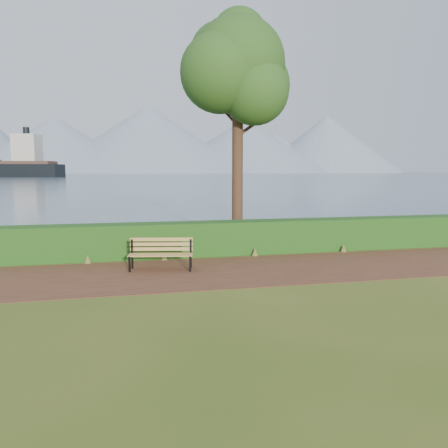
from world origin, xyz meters
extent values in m
plane|color=#425A19|center=(0.00, 0.00, 0.00)|extent=(140.00, 140.00, 0.00)
cube|color=#552C1D|center=(0.00, 0.30, 0.01)|extent=(40.00, 3.40, 0.01)
cube|color=#144614|center=(0.00, 2.60, 0.50)|extent=(32.00, 0.85, 1.00)
cube|color=#3F5365|center=(0.00, 260.00, 0.01)|extent=(700.00, 510.00, 0.00)
cone|color=gray|center=(-60.00, 395.00, 24.00)|extent=(160.00, 160.00, 48.00)
cone|color=gray|center=(20.00, 405.00, 31.00)|extent=(190.00, 190.00, 62.00)
cone|color=gray|center=(110.00, 400.00, 25.00)|extent=(170.00, 170.00, 50.00)
cone|color=gray|center=(200.00, 410.00, 29.00)|extent=(150.00, 150.00, 58.00)
cone|color=gray|center=(-10.00, 430.00, 17.50)|extent=(120.00, 120.00, 35.00)
cone|color=gray|center=(150.00, 425.00, 20.00)|extent=(130.00, 130.00, 40.00)
cube|color=black|center=(-2.08, 0.71, 0.20)|extent=(0.05, 0.06, 0.41)
cube|color=black|center=(-2.01, 1.10, 0.39)|extent=(0.05, 0.06, 0.78)
cube|color=black|center=(-2.04, 0.90, 0.38)|extent=(0.13, 0.47, 0.05)
cube|color=black|center=(-0.59, 0.42, 0.20)|extent=(0.05, 0.06, 0.41)
cube|color=black|center=(-0.51, 0.81, 0.39)|extent=(0.05, 0.06, 0.78)
cube|color=black|center=(-0.55, 0.61, 0.38)|extent=(0.13, 0.47, 0.05)
cube|color=#B07F44|center=(-1.33, 0.59, 0.41)|extent=(1.62, 0.39, 0.03)
cube|color=#B07F44|center=(-1.31, 0.70, 0.41)|extent=(1.62, 0.39, 0.03)
cube|color=#B07F44|center=(-1.29, 0.81, 0.41)|extent=(1.62, 0.39, 0.03)
cube|color=#B07F44|center=(-1.27, 0.93, 0.41)|extent=(1.62, 0.39, 0.03)
cube|color=#B07F44|center=(-1.25, 0.98, 0.52)|extent=(1.61, 0.35, 0.09)
cube|color=#B07F44|center=(-1.25, 0.98, 0.64)|extent=(1.61, 0.35, 0.09)
cube|color=#B07F44|center=(-1.25, 0.98, 0.77)|extent=(1.61, 0.35, 0.09)
cylinder|color=#3E2319|center=(1.50, 3.80, 3.23)|extent=(0.36, 0.36, 6.47)
sphere|color=#1E4517|center=(1.50, 3.80, 5.93)|extent=(3.06, 3.06, 3.06)
sphere|color=#1E4517|center=(2.23, 4.25, 5.39)|extent=(2.34, 2.34, 2.34)
sphere|color=#1E4517|center=(0.85, 3.46, 5.57)|extent=(2.52, 2.52, 2.52)
sphere|color=#1E4517|center=(1.91, 3.25, 5.03)|extent=(2.16, 2.16, 2.16)
sphere|color=#1E4517|center=(1.03, 4.24, 6.38)|extent=(1.98, 1.98, 1.98)
sphere|color=#1E4517|center=(1.57, 3.91, 6.83)|extent=(1.80, 1.80, 1.80)
cylinder|color=#3E2319|center=(1.91, 3.80, 3.95)|extent=(0.95, 0.11, 0.71)
cylinder|color=#3E2319|center=(1.14, 3.89, 4.40)|extent=(0.73, 0.34, 0.65)
cube|color=beige|center=(-37.36, 164.93, 10.42)|extent=(10.01, 9.47, 10.41)
cylinder|color=black|center=(-37.36, 164.93, 16.57)|extent=(2.27, 2.27, 3.31)
camera|label=1|loc=(-2.12, -10.29, 2.56)|focal=35.00mm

